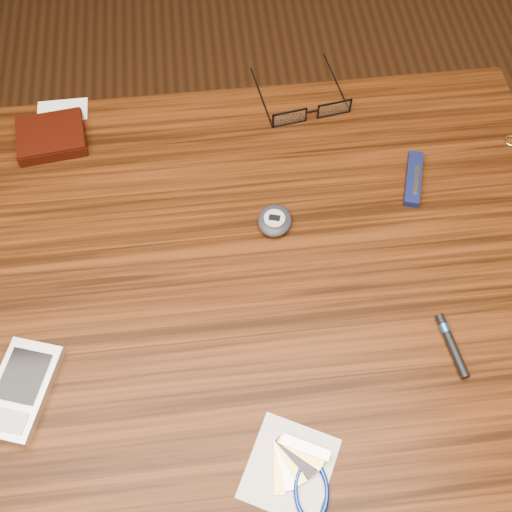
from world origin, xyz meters
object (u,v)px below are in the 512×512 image
object	(u,v)px
desk	(222,313)
pedometer	(275,221)
notepad_keys	(301,477)
pocket_knife	(414,179)
wallet_and_card	(51,136)
eyeglasses	(310,110)
pda_phone	(21,390)

from	to	relation	value
desk	pedometer	world-z (taller)	pedometer
pedometer	notepad_keys	bearing A→B (deg)	-92.23
pedometer	pocket_knife	world-z (taller)	pedometer
wallet_and_card	eyeglasses	bearing A→B (deg)	0.97
desk	wallet_and_card	xyz separation A→B (m)	(-0.23, 0.27, 0.11)
pedometer	notepad_keys	size ratio (longest dim) A/B	0.48
desk	wallet_and_card	bearing A→B (deg)	130.62
pda_phone	pedometer	size ratio (longest dim) A/B	2.11
pda_phone	pedometer	bearing A→B (deg)	31.89
pda_phone	pedometer	distance (m)	0.40
wallet_and_card	notepad_keys	world-z (taller)	wallet_and_card
wallet_and_card	eyeglasses	distance (m)	0.40
wallet_and_card	pda_phone	distance (m)	0.40
pda_phone	desk	bearing A→B (deg)	27.17
wallet_and_card	pocket_knife	world-z (taller)	wallet_and_card
desk	eyeglasses	size ratio (longest dim) A/B	6.64
pedometer	pocket_knife	bearing A→B (deg)	14.01
desk	pda_phone	bearing A→B (deg)	-152.83
desk	pocket_knife	distance (m)	0.35
pda_phone	notepad_keys	distance (m)	0.35
eyeglasses	pocket_knife	size ratio (longest dim) A/B	1.54
desk	eyeglasses	bearing A→B (deg)	58.87
pda_phone	pocket_knife	distance (m)	0.61
wallet_and_card	notepad_keys	bearing A→B (deg)	-60.34
pda_phone	pocket_knife	bearing A→B (deg)	25.55
wallet_and_card	pocket_knife	bearing A→B (deg)	-14.40
eyeglasses	desk	bearing A→B (deg)	-121.13
eyeglasses	wallet_and_card	bearing A→B (deg)	-179.03
desk	pedometer	bearing A→B (deg)	43.09
desk	notepad_keys	distance (m)	0.30
eyeglasses	pda_phone	size ratio (longest dim) A/B	1.09
wallet_and_card	notepad_keys	xyz separation A→B (m)	(0.31, -0.54, -0.01)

